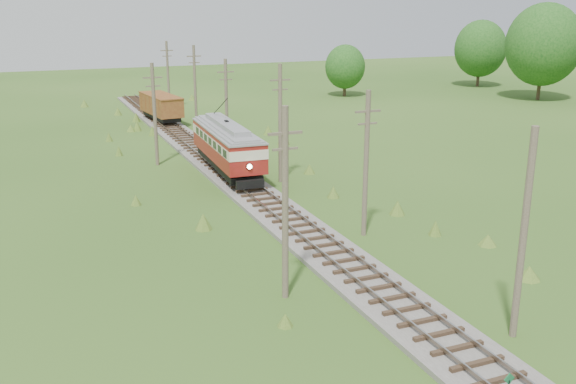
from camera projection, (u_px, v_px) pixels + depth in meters
name	position (u px, v px, depth m)	size (l,w,h in m)	color
railbed_main	(229.00, 174.00, 51.03)	(3.60, 96.00, 0.57)	#605B54
switch_marker	(509.00, 384.00, 22.03)	(0.45, 0.06, 1.08)	black
streetcar	(227.00, 143.00, 50.64)	(3.50, 12.63, 5.73)	black
gondola	(161.00, 106.00, 73.22)	(3.60, 8.53, 2.75)	black
gravel_pile	(217.00, 136.00, 63.90)	(3.56, 3.77, 1.29)	gray
utility_pole_r_1	(523.00, 236.00, 25.29)	(0.30, 0.30, 8.80)	brown
utility_pole_r_2	(366.00, 163.00, 36.88)	(1.60, 0.30, 8.60)	brown
utility_pole_r_3	(280.00, 122.00, 48.30)	(1.60, 0.30, 9.00)	brown
utility_pole_r_4	(226.00, 103.00, 59.84)	(1.60, 0.30, 8.40)	brown
utility_pole_r_5	(195.00, 85.00, 71.43)	(1.60, 0.30, 8.90)	brown
utility_pole_r_6	(168.00, 74.00, 82.91)	(1.60, 0.30, 8.70)	brown
utility_pole_l_a	(285.00, 203.00, 28.74)	(1.60, 0.30, 9.00)	brown
utility_pole_l_b	(155.00, 114.00, 53.50)	(1.60, 0.30, 8.60)	brown
tree_right_4	(544.00, 45.00, 90.06)	(10.50, 10.50, 13.53)	#38281C
tree_right_5	(480.00, 49.00, 105.41)	(8.40, 8.40, 10.82)	#38281C
tree_mid_b	(345.00, 67.00, 94.59)	(5.88, 5.88, 7.57)	#38281C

